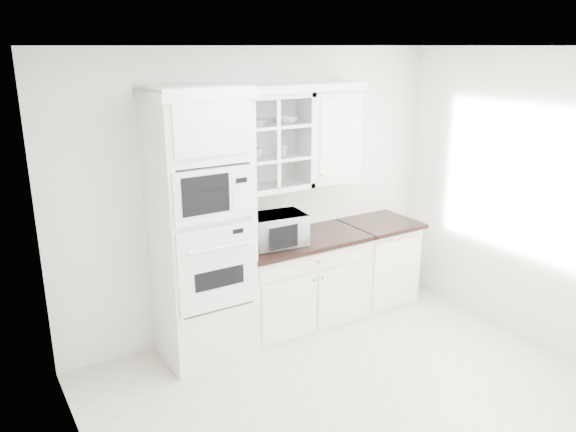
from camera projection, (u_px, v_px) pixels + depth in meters
ground at (369, 405)px, 4.38m from camera, size 4.00×3.50×0.01m
room_shell at (343, 174)px, 4.22m from camera, size 4.00×3.50×2.70m
oven_column at (201, 228)px, 4.81m from camera, size 0.76×0.68×2.40m
base_cabinet_run at (299, 281)px, 5.57m from camera, size 1.32×0.67×0.92m
extra_base_cabinet at (377, 261)px, 6.07m from camera, size 0.72×0.67×0.92m
upper_cabinet_glass at (269, 142)px, 5.15m from camera, size 0.80×0.33×0.90m
upper_cabinet_solid at (329, 136)px, 5.49m from camera, size 0.55×0.33×0.90m
crown_molding at (260, 89)px, 4.94m from camera, size 2.14×0.38×0.07m
countertop_microwave at (276, 229)px, 5.21m from camera, size 0.55×0.47×0.30m
bowl_a at (253, 123)px, 5.03m from camera, size 0.28×0.28×0.06m
bowl_b at (286, 120)px, 5.18m from camera, size 0.27×0.27×0.07m
cup_a at (255, 153)px, 5.12m from camera, size 0.15×0.15×0.10m
cup_b at (282, 150)px, 5.27m from camera, size 0.11×0.11×0.09m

